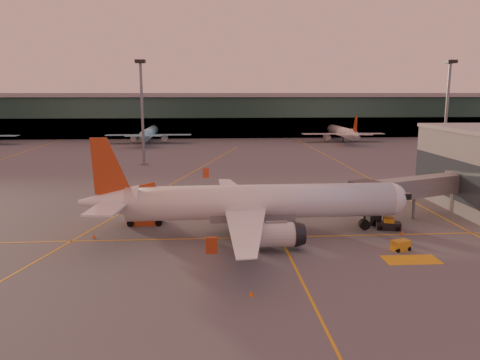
{
  "coord_description": "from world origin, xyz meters",
  "views": [
    {
      "loc": [
        -3.8,
        -50.92,
        17.93
      ],
      "look_at": [
        0.79,
        17.56,
        5.0
      ],
      "focal_mm": 35.0,
      "sensor_mm": 36.0,
      "label": 1
    }
  ],
  "objects": [
    {
      "name": "gpu_cart",
      "position": [
        18.07,
        -0.93,
        0.59
      ],
      "size": [
        2.34,
        1.83,
        1.2
      ],
      "rotation": [
        0.0,
        0.0,
        0.33
      ],
      "color": "#C48818",
      "rests_on": "ground"
    },
    {
      "name": "cone_wing_left",
      "position": [
        -0.5,
        22.76,
        0.27
      ],
      "size": [
        0.44,
        0.44,
        0.55
      ],
      "color": "#E65D0C",
      "rests_on": "ground"
    },
    {
      "name": "main_airplane",
      "position": [
        1.32,
        6.31,
        4.09
      ],
      "size": [
        41.63,
        37.41,
        12.58
      ],
      "rotation": [
        0.0,
        0.0,
        0.02
      ],
      "color": "white",
      "rests_on": "ground"
    },
    {
      "name": "cone_nose",
      "position": [
        20.77,
        4.99,
        0.24
      ],
      "size": [
        0.39,
        0.39,
        0.5
      ],
      "color": "#E65D0C",
      "rests_on": "ground"
    },
    {
      "name": "mast_west_near",
      "position": [
        -20.0,
        66.0,
        14.86
      ],
      "size": [
        2.4,
        2.4,
        25.6
      ],
      "color": "slate",
      "rests_on": "ground"
    },
    {
      "name": "mast_east_near",
      "position": [
        55.0,
        62.0,
        14.86
      ],
      "size": [
        2.4,
        2.4,
        25.6
      ],
      "color": "slate",
      "rests_on": "ground"
    },
    {
      "name": "catering_truck",
      "position": [
        -12.89,
        12.23,
        2.69
      ],
      "size": [
        6.14,
        2.84,
        4.74
      ],
      "rotation": [
        0.0,
        0.0,
        0.01
      ],
      "color": "#B04119",
      "rests_on": "ground"
    },
    {
      "name": "terminal",
      "position": [
        0.0,
        141.79,
        8.76
      ],
      "size": [
        400.0,
        20.0,
        17.6
      ],
      "color": "#19382D",
      "rests_on": "ground"
    },
    {
      "name": "distant_aircraft_row",
      "position": [
        -53.75,
        118.0,
        0.0
      ],
      "size": [
        225.0,
        34.0,
        13.0
      ],
      "color": "#7FC9D5",
      "rests_on": "ground"
    },
    {
      "name": "taxi_markings",
      "position": [
        -7.32,
        44.49,
        0.01
      ],
      "size": [
        100.12,
        173.0,
        0.01
      ],
      "color": "orange",
      "rests_on": "ground"
    },
    {
      "name": "cone_wing_right",
      "position": [
        -0.18,
        -11.91,
        0.26
      ],
      "size": [
        0.43,
        0.43,
        0.54
      ],
      "color": "#E65D0C",
      "rests_on": "ground"
    },
    {
      "name": "jet_bridge",
      "position": [
        26.63,
        12.98,
        4.25
      ],
      "size": [
        21.19,
        11.07,
        6.12
      ],
      "color": "slate",
      "rests_on": "ground"
    },
    {
      "name": "cone_tail",
      "position": [
        -18.31,
        6.25,
        0.26
      ],
      "size": [
        0.42,
        0.42,
        0.54
      ],
      "color": "#E65D0C",
      "rests_on": "ground"
    },
    {
      "name": "pushback_tug",
      "position": [
        19.85,
        7.39,
        0.65
      ],
      "size": [
        3.41,
        2.37,
        1.59
      ],
      "rotation": [
        0.0,
        0.0,
        -0.25
      ],
      "color": "black",
      "rests_on": "ground"
    },
    {
      "name": "ground",
      "position": [
        0.0,
        0.0,
        0.0
      ],
      "size": [
        600.0,
        600.0,
        0.0
      ],
      "primitive_type": "plane",
      "color": "#4C4F54",
      "rests_on": "ground"
    }
  ]
}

